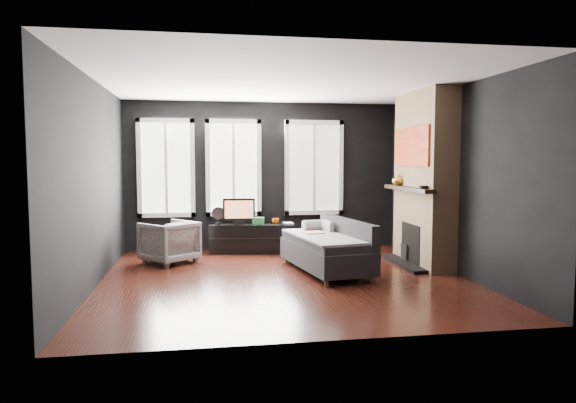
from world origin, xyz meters
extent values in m
plane|color=black|center=(0.00, 0.00, 0.00)|extent=(5.00, 5.00, 0.00)
plane|color=white|center=(0.00, 0.00, 2.70)|extent=(5.00, 5.00, 0.00)
cube|color=black|center=(0.00, 2.50, 1.35)|extent=(5.00, 0.02, 2.70)
cube|color=black|center=(-2.50, 0.00, 1.35)|extent=(0.02, 5.00, 2.70)
cube|color=black|center=(2.50, 0.00, 1.35)|extent=(0.02, 5.00, 2.70)
cube|color=gray|center=(0.80, 0.75, 0.56)|extent=(0.13, 0.29, 0.28)
imported|color=silver|center=(-1.65, 1.36, 0.37)|extent=(0.99, 0.99, 0.75)
imported|color=#CC4A01|center=(0.16, 2.03, 0.58)|extent=(0.15, 0.13, 0.13)
imported|color=tan|center=(0.32, 2.03, 0.62)|extent=(0.16, 0.04, 0.21)
cube|color=#2B6637|center=(-0.15, 2.07, 0.57)|extent=(0.22, 0.15, 0.12)
imported|color=yellow|center=(2.05, 1.05, 1.33)|extent=(0.26, 0.26, 0.19)
cylinder|color=black|center=(2.05, 0.05, 1.25)|extent=(0.17, 0.17, 0.04)
camera|label=1|loc=(-1.10, -6.93, 1.65)|focal=32.00mm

